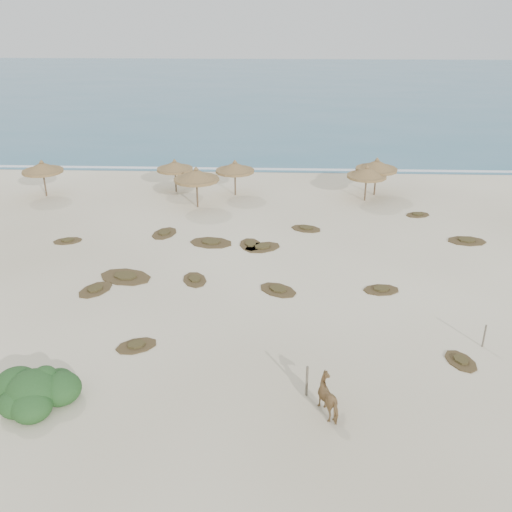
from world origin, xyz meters
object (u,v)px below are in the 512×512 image
object	(u,v)px
palapa_0	(42,168)
bush	(34,391)
palapa_1	(196,176)
horse	(331,397)

from	to	relation	value
palapa_0	bush	bearing A→B (deg)	-70.02
bush	palapa_1	bearing A→B (deg)	81.85
palapa_0	bush	world-z (taller)	palapa_0
palapa_1	bush	distance (m)	22.10
palapa_1	horse	size ratio (longest dim) A/B	2.48
palapa_1	bush	xyz separation A→B (m)	(-3.12, -21.80, -1.85)
bush	horse	bearing A→B (deg)	-0.93
palapa_1	palapa_0	bearing A→B (deg)	170.01
palapa_0	horse	world-z (taller)	palapa_0
palapa_1	bush	size ratio (longest dim) A/B	1.21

